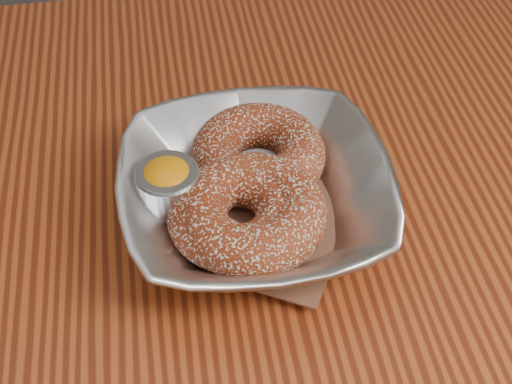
{
  "coord_description": "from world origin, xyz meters",
  "views": [
    {
      "loc": [
        -0.08,
        -0.32,
        1.17
      ],
      "look_at": [
        -0.03,
        0.05,
        0.78
      ],
      "focal_mm": 50.0,
      "sensor_mm": 36.0,
      "label": 1
    }
  ],
  "objects": [
    {
      "name": "table",
      "position": [
        0.0,
        0.0,
        0.65
      ],
      "size": [
        1.2,
        0.8,
        0.75
      ],
      "color": "maroon",
      "rests_on": "ground_plane"
    },
    {
      "name": "donut_extra",
      "position": [
        -0.04,
        0.03,
        0.78
      ],
      "size": [
        0.14,
        0.14,
        0.04
      ],
      "primitive_type": "torus",
      "rotation": [
        0.0,
        0.0,
        -0.43
      ],
      "color": "maroon",
      "rests_on": "parchment"
    },
    {
      "name": "donut_back",
      "position": [
        -0.02,
        0.09,
        0.78
      ],
      "size": [
        0.12,
        0.12,
        0.04
      ],
      "primitive_type": "torus",
      "rotation": [
        0.0,
        0.0,
        -0.12
      ],
      "color": "maroon",
      "rests_on": "parchment"
    },
    {
      "name": "ramekin",
      "position": [
        -0.09,
        0.06,
        0.78
      ],
      "size": [
        0.05,
        0.05,
        0.05
      ],
      "color": "#B9BCC1",
      "rests_on": "table"
    },
    {
      "name": "donut_front",
      "position": [
        -0.03,
        0.03,
        0.78
      ],
      "size": [
        0.12,
        0.12,
        0.04
      ],
      "primitive_type": "torus",
      "rotation": [
        0.0,
        0.0,
        -0.06
      ],
      "color": "maroon",
      "rests_on": "parchment"
    },
    {
      "name": "serving_bowl",
      "position": [
        -0.03,
        0.05,
        0.78
      ],
      "size": [
        0.21,
        0.21,
        0.05
      ],
      "primitive_type": "imported",
      "color": "#B9BCC1",
      "rests_on": "table"
    },
    {
      "name": "parchment",
      "position": [
        -0.03,
        0.05,
        0.76
      ],
      "size": [
        0.2,
        0.2,
        0.0
      ],
      "primitive_type": "cube",
      "rotation": [
        0.0,
        0.0,
        1.05
      ],
      "color": "brown",
      "rests_on": "table"
    }
  ]
}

